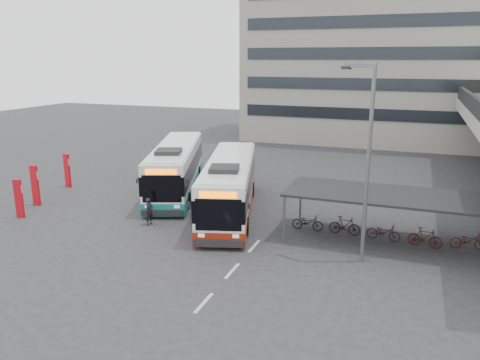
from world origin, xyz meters
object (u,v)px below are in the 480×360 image
(bus_teal, at_px, (176,168))
(lamp_post, at_px, (366,154))
(bus_main, at_px, (230,186))
(pedestrian, at_px, (149,212))

(bus_teal, distance_m, lamp_post, 15.86)
(bus_main, distance_m, bus_teal, 6.04)
(bus_teal, bearing_deg, bus_main, -50.11)
(pedestrian, distance_m, lamp_post, 12.48)
(pedestrian, bearing_deg, bus_teal, 24.02)
(bus_main, bearing_deg, lamp_post, -45.38)
(bus_teal, distance_m, pedestrian, 6.99)
(pedestrian, bearing_deg, lamp_post, -85.63)
(lamp_post, bearing_deg, pedestrian, -167.51)
(bus_main, height_order, pedestrian, bus_main)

